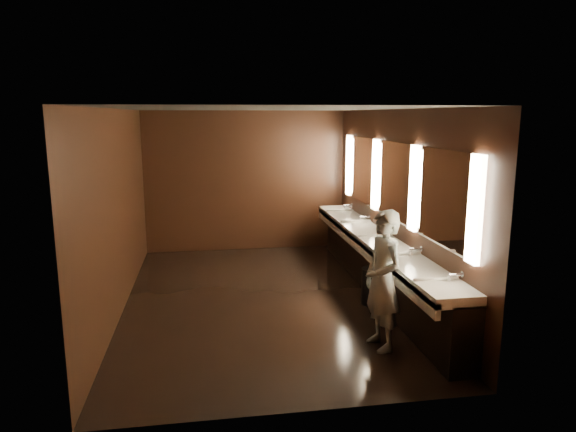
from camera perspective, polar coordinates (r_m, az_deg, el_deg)
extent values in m
plane|color=black|center=(7.79, -2.82, -9.25)|extent=(6.00, 6.00, 0.00)
cube|color=#2D2D2B|center=(7.30, -3.04, 11.81)|extent=(4.00, 6.00, 0.02)
cube|color=black|center=(10.37, -4.73, 3.86)|extent=(4.00, 0.02, 2.80)
cube|color=black|center=(4.53, 1.21, -5.79)|extent=(4.00, 0.02, 2.80)
cube|color=black|center=(7.48, -18.35, 0.46)|extent=(0.02, 6.00, 2.80)
cube|color=black|center=(7.88, 11.69, 1.33)|extent=(0.02, 6.00, 2.80)
cube|color=black|center=(8.05, 10.20, -5.70)|extent=(0.36, 5.40, 0.81)
cube|color=silver|center=(7.90, 9.66, -2.65)|extent=(0.55, 5.40, 0.12)
cube|color=silver|center=(7.85, 7.94, -3.30)|extent=(0.06, 5.40, 0.18)
cylinder|color=silver|center=(5.98, 18.17, -6.19)|extent=(0.18, 0.04, 0.04)
cylinder|color=silver|center=(6.94, 14.05, -3.59)|extent=(0.18, 0.04, 0.04)
cylinder|color=silver|center=(7.93, 10.96, -1.61)|extent=(0.18, 0.04, 0.04)
cylinder|color=silver|center=(8.95, 8.57, -0.07)|extent=(0.18, 0.04, 0.04)
cylinder|color=silver|center=(9.98, 6.67, 1.15)|extent=(0.18, 0.04, 0.04)
cube|color=#FFE5B8|center=(5.66, 20.09, 0.64)|extent=(0.06, 0.22, 1.15)
cube|color=white|center=(6.37, 16.74, 1.96)|extent=(0.03, 1.32, 1.15)
cube|color=#FFE5B8|center=(7.08, 13.85, 3.00)|extent=(0.06, 0.23, 1.15)
cube|color=white|center=(7.83, 11.69, 3.85)|extent=(0.03, 1.32, 1.15)
cube|color=#FFE5B8|center=(8.57, 9.71, 4.54)|extent=(0.06, 0.23, 1.15)
cube|color=white|center=(9.33, 8.22, 5.12)|extent=(0.03, 1.32, 1.15)
cube|color=#FFE5B8|center=(10.09, 6.79, 5.61)|extent=(0.06, 0.22, 1.15)
imported|color=#83ABC4|center=(6.11, 10.49, -7.03)|extent=(0.50, 0.67, 1.66)
cylinder|color=black|center=(7.64, 9.45, -7.69)|extent=(0.44, 0.44, 0.53)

